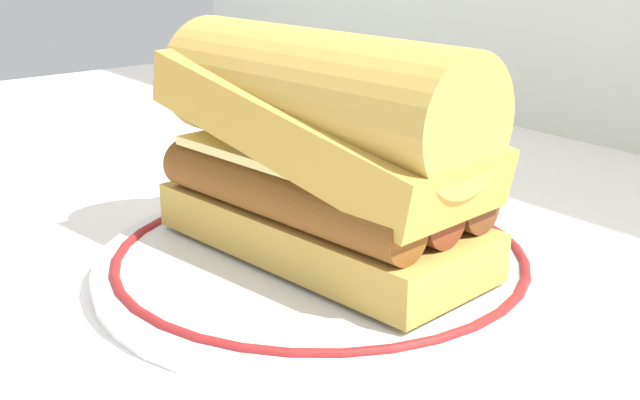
{
  "coord_description": "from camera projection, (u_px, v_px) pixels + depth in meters",
  "views": [
    {
      "loc": [
        0.31,
        -0.26,
        0.19
      ],
      "look_at": [
        -0.03,
        0.01,
        0.04
      ],
      "focal_mm": 46.08,
      "sensor_mm": 36.0,
      "label": 1
    }
  ],
  "objects": [
    {
      "name": "sausage_sandwich",
      "position": [
        320.0,
        143.0,
        0.45
      ],
      "size": [
        0.21,
        0.1,
        0.12
      ],
      "rotation": [
        0.0,
        0.0,
        0.1
      ],
      "color": "gold",
      "rests_on": "plate"
    },
    {
      "name": "plate",
      "position": [
        320.0,
        262.0,
        0.47
      ],
      "size": [
        0.25,
        0.25,
        0.01
      ],
      "color": "white",
      "rests_on": "ground_plane"
    },
    {
      "name": "ground_plane",
      "position": [
        342.0,
        292.0,
        0.45
      ],
      "size": [
        1.5,
        1.5,
        0.0
      ],
      "primitive_type": "plane",
      "color": "white"
    }
  ]
}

